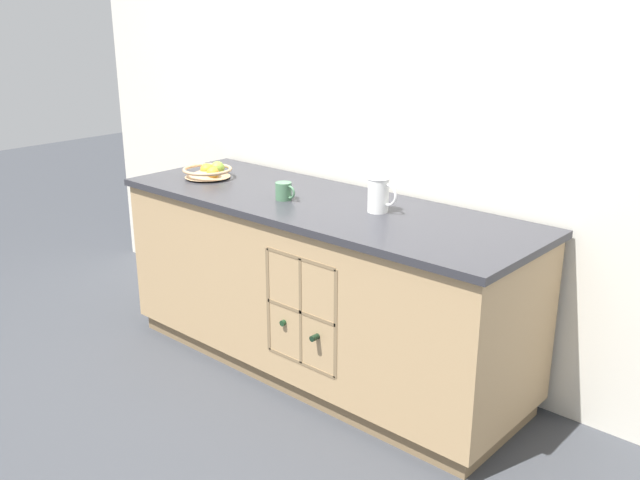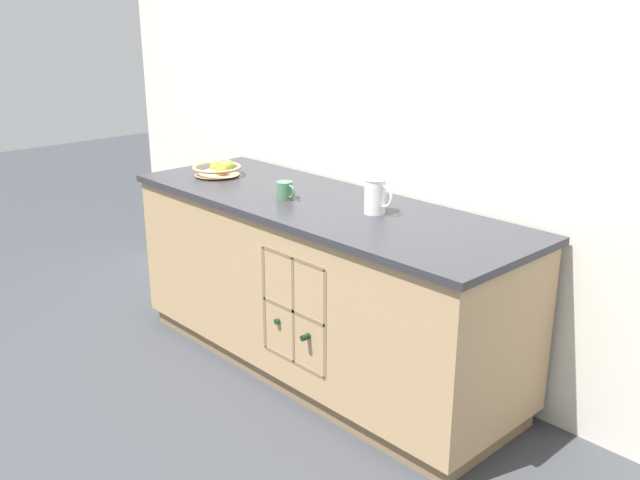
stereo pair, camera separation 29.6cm
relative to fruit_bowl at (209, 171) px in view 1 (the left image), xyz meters
The scene contains 6 objects.
ground_plane 1.24m from the fruit_bowl, ahead, with size 14.00×14.00×0.00m, color #383A3F.
back_wall 0.98m from the fruit_bowl, 30.63° to the left, with size 4.61×0.06×2.55m, color silver.
kitchen_island 0.93m from the fruit_bowl, ahead, with size 2.25×0.77×0.91m.
fruit_bowl is the anchor object (origin of this frame).
white_pitcher 1.12m from the fruit_bowl, ahead, with size 0.16×0.10×0.16m.
ceramic_mug 0.64m from the fruit_bowl, ahead, with size 0.12×0.08×0.09m.
Camera 1 is at (2.26, -2.53, 1.84)m, focal length 40.00 mm.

